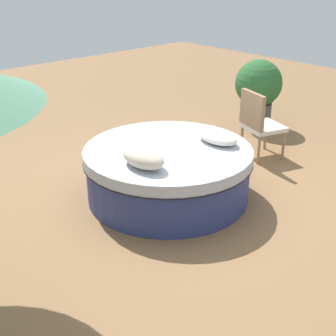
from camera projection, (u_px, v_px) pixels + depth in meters
ground_plane at (168, 196)px, 5.63m from camera, size 16.00×16.00×0.00m
round_bed at (168, 172)px, 5.50m from camera, size 1.99×1.99×0.63m
throw_pillow_0 at (143, 157)px, 4.86m from camera, size 0.56×0.33×0.21m
throw_pillow_1 at (218, 137)px, 5.50m from camera, size 0.55×0.33×0.15m
patio_chair at (258, 121)px, 6.50m from camera, size 0.65×0.64×0.98m
planter at (258, 89)px, 7.69m from camera, size 0.78×0.78×1.14m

